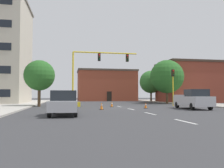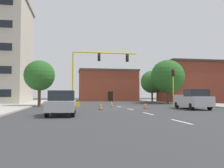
# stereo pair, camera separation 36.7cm
# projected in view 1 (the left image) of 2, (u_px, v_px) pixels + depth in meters

# --- Properties ---
(ground_plane) EXTENTS (160.00, 160.00, 0.00)m
(ground_plane) POSITION_uv_depth(u_px,v_px,m) (124.00, 108.00, 26.39)
(ground_plane) COLOR #38383A
(sidewalk_left) EXTENTS (6.00, 56.00, 0.14)m
(sidewalk_left) POSITION_uv_depth(u_px,v_px,m) (14.00, 105.00, 31.78)
(sidewalk_left) COLOR #B2ADA3
(sidewalk_left) RESTS_ON ground_plane
(sidewalk_right) EXTENTS (6.00, 56.00, 0.14)m
(sidewalk_right) POSITION_uv_depth(u_px,v_px,m) (195.00, 104.00, 36.71)
(sidewalk_right) COLOR #9E998E
(sidewalk_right) RESTS_ON ground_plane
(lane_stripe_seg_0) EXTENTS (0.16, 2.40, 0.01)m
(lane_stripe_seg_0) POSITION_uv_depth(u_px,v_px,m) (185.00, 122.00, 12.64)
(lane_stripe_seg_0) COLOR silver
(lane_stripe_seg_0) RESTS_ON ground_plane
(lane_stripe_seg_1) EXTENTS (0.16, 2.40, 0.01)m
(lane_stripe_seg_1) POSITION_uv_depth(u_px,v_px,m) (150.00, 114.00, 18.04)
(lane_stripe_seg_1) COLOR silver
(lane_stripe_seg_1) RESTS_ON ground_plane
(lane_stripe_seg_2) EXTENTS (0.16, 2.40, 0.01)m
(lane_stripe_seg_2) POSITION_uv_depth(u_px,v_px,m) (131.00, 109.00, 23.44)
(lane_stripe_seg_2) COLOR silver
(lane_stripe_seg_2) RESTS_ON ground_plane
(lane_stripe_seg_3) EXTENTS (0.16, 2.40, 0.01)m
(lane_stripe_seg_3) POSITION_uv_depth(u_px,v_px,m) (119.00, 106.00, 28.84)
(lane_stripe_seg_3) COLOR silver
(lane_stripe_seg_3) RESTS_ON ground_plane
(building_brick_center) EXTENTS (13.93, 8.17, 7.37)m
(building_brick_center) POSITION_uv_depth(u_px,v_px,m) (106.00, 85.00, 56.84)
(building_brick_center) COLOR brown
(building_brick_center) RESTS_ON ground_plane
(building_row_right) EXTENTS (12.35, 8.74, 7.65)m
(building_row_right) POSITION_uv_depth(u_px,v_px,m) (193.00, 82.00, 45.10)
(building_row_right) COLOR brown
(building_row_right) RESTS_ON ground_plane
(traffic_signal_gantry) EXTENTS (9.00, 1.20, 6.83)m
(traffic_signal_gantry) POSITION_uv_depth(u_px,v_px,m) (82.00, 88.00, 28.92)
(traffic_signal_gantry) COLOR yellow
(traffic_signal_gantry) RESTS_ON ground_plane
(traffic_light_pole_right) EXTENTS (0.32, 0.47, 4.80)m
(traffic_light_pole_right) POSITION_uv_depth(u_px,v_px,m) (173.00, 79.00, 30.86)
(traffic_light_pole_right) COLOR yellow
(traffic_light_pole_right) RESTS_ON ground_plane
(tree_right_far) EXTENTS (4.62, 4.62, 6.39)m
(tree_right_far) POSITION_uv_depth(u_px,v_px,m) (151.00, 82.00, 47.84)
(tree_right_far) COLOR brown
(tree_right_far) RESTS_ON ground_plane
(tree_right_mid) EXTENTS (5.47, 5.47, 7.17)m
(tree_right_mid) POSITION_uv_depth(u_px,v_px,m) (167.00, 77.00, 38.48)
(tree_right_mid) COLOR #4C3823
(tree_right_mid) RESTS_ON ground_plane
(tree_left_near) EXTENTS (3.76, 3.76, 5.72)m
(tree_left_near) POSITION_uv_depth(u_px,v_px,m) (39.00, 75.00, 28.91)
(tree_left_near) COLOR #4C3823
(tree_left_near) RESTS_ON ground_plane
(pickup_truck_silver) EXTENTS (2.41, 5.54, 1.99)m
(pickup_truck_silver) POSITION_uv_depth(u_px,v_px,m) (193.00, 99.00, 23.86)
(pickup_truck_silver) COLOR #BCBCC1
(pickup_truck_silver) RESTS_ON ground_plane
(sedan_silver_near_left) EXTENTS (2.03, 4.57, 1.74)m
(sedan_silver_near_left) POSITION_uv_depth(u_px,v_px,m) (64.00, 103.00, 16.55)
(sedan_silver_near_left) COLOR #B7B7BC
(sedan_silver_near_left) RESTS_ON ground_plane
(traffic_cone_roadside_a) EXTENTS (0.36, 0.36, 0.66)m
(traffic_cone_roadside_a) POSITION_uv_depth(u_px,v_px,m) (112.00, 104.00, 27.95)
(traffic_cone_roadside_a) COLOR black
(traffic_cone_roadside_a) RESTS_ON ground_plane
(traffic_cone_roadside_b) EXTENTS (0.36, 0.36, 0.70)m
(traffic_cone_roadside_b) POSITION_uv_depth(u_px,v_px,m) (102.00, 106.00, 22.79)
(traffic_cone_roadside_b) COLOR black
(traffic_cone_roadside_b) RESTS_ON ground_plane
(traffic_cone_roadside_c) EXTENTS (0.36, 0.36, 0.60)m
(traffic_cone_roadside_c) POSITION_uv_depth(u_px,v_px,m) (146.00, 106.00, 24.89)
(traffic_cone_roadside_c) COLOR black
(traffic_cone_roadside_c) RESTS_ON ground_plane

